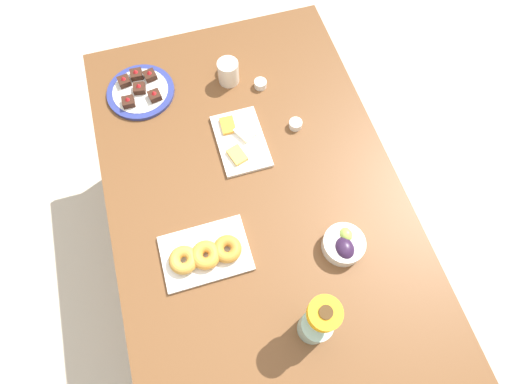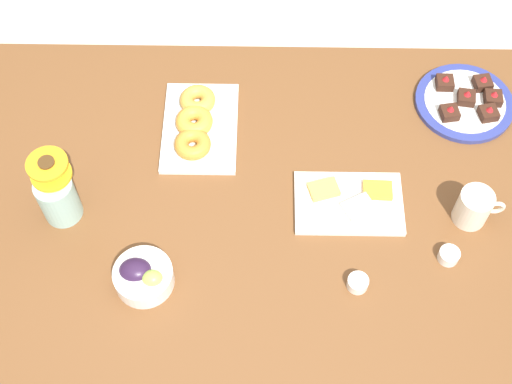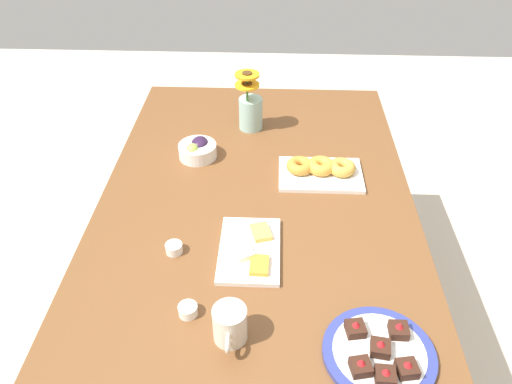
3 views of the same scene
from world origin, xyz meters
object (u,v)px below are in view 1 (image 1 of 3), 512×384
Objects in this scene: grape_bowl at (344,245)px; jam_cup_berry at (260,84)px; dessert_plate at (140,91)px; jam_cup_honey at (296,124)px; coffee_mug at (228,72)px; cheese_platter at (240,140)px; croissant_platter at (205,254)px; flower_vase at (316,325)px; dining_table at (256,206)px.

jam_cup_berry is (0.70, 0.07, -0.01)m from grape_bowl.
grape_bowl is 0.95m from dessert_plate.
jam_cup_berry is (0.21, 0.07, 0.00)m from jam_cup_honey.
jam_cup_honey is (-0.28, -0.18, -0.03)m from coffee_mug.
jam_cup_honey is 1.00× the size of jam_cup_berry.
dessert_plate reaches higher than cheese_platter.
coffee_mug is at bearing -20.69° from croissant_platter.
coffee_mug is 2.40× the size of jam_cup_berry.
grape_bowl is at bearing -40.28° from flower_vase.
grape_bowl is 0.48× the size of croissant_platter.
dessert_plate is at bearing 83.94° from coffee_mug.
coffee_mug is at bearing 13.25° from grape_bowl.
dessert_plate is at bearing 33.20° from grape_bowl.
coffee_mug reaches higher than dessert_plate.
jam_cup_berry is 0.91m from flower_vase.
cheese_platter is 0.69m from flower_vase.
grape_bowl is at bearing -102.61° from croissant_platter.
dessert_plate is at bearing 44.01° from cheese_platter.
jam_cup_berry is (0.45, -0.15, 0.10)m from dining_table.
jam_cup_berry is at bearing 18.54° from jam_cup_honey.
grape_bowl is 0.52m from cheese_platter.
coffee_mug reaches higher than croissant_platter.
jam_cup_berry is at bearing -102.56° from dessert_plate.
jam_cup_honey is (0.39, -0.43, -0.01)m from croissant_platter.
flower_vase reaches higher than coffee_mug.
coffee_mug is at bearing -6.46° from cheese_platter.
flower_vase is at bearing -179.84° from coffee_mug.
cheese_platter is 5.42× the size of jam_cup_berry.
coffee_mug is 0.13m from jam_cup_berry.
grape_bowl is 0.48m from jam_cup_honey.
cheese_platter is at bearing 173.54° from coffee_mug.
dining_table is 0.63m from dessert_plate.
jam_cup_berry is (-0.06, -0.11, -0.03)m from coffee_mug.
dining_table is at bearing 161.59° from jam_cup_berry.
coffee_mug is 0.78m from grape_bowl.
jam_cup_honey is at bearing -0.30° from grape_bowl.
dessert_plate is 1.09× the size of flower_vase.
coffee_mug is 2.40× the size of jam_cup_honey.
croissant_platter is 0.70m from jam_cup_berry.
croissant_platter is (-0.66, 0.25, -0.03)m from coffee_mug.
jam_cup_berry is (0.60, -0.36, -0.01)m from croissant_platter.
flower_vase reaches higher than jam_cup_berry.
jam_cup_honey is at bearing -120.97° from dessert_plate.
dining_table is at bearing 136.54° from jam_cup_honey.
flower_vase is at bearing 139.72° from grape_bowl.
flower_vase is (-1.00, -0.34, 0.07)m from dessert_plate.
grape_bowl is 2.80× the size of jam_cup_honey.
jam_cup_berry is at bearing -31.02° from croissant_platter.
flower_vase is (-0.90, 0.11, 0.07)m from jam_cup_berry.
dining_table is 13.87× the size of coffee_mug.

